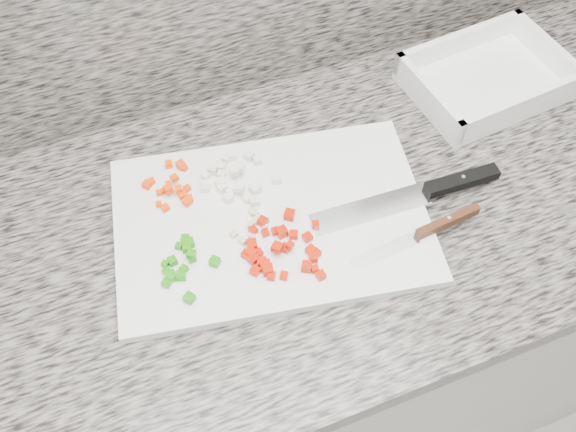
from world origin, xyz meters
name	(u,v)px	position (x,y,z in m)	size (l,w,h in m)	color
cabinet	(288,340)	(0.00, 1.44, 0.43)	(3.92, 0.62, 0.86)	silver
countertop	(288,224)	(0.00, 1.44, 0.88)	(3.96, 0.64, 0.04)	slate
cutting_board	(271,220)	(-0.03, 1.44, 0.91)	(0.48, 0.32, 0.02)	white
carrot_pile	(173,185)	(-0.15, 1.55, 0.92)	(0.08, 0.10, 0.02)	#FA4205
onion_pile	(235,177)	(-0.06, 1.53, 0.92)	(0.13, 0.12, 0.02)	silver
green_pepper_pile	(185,262)	(-0.17, 1.41, 0.92)	(0.09, 0.11, 0.02)	#21800B
red_pepper_pile	(279,250)	(-0.04, 1.38, 0.92)	(0.13, 0.13, 0.02)	red
garlic_pile	(250,225)	(-0.06, 1.43, 0.92)	(0.06, 0.06, 0.01)	beige
chef_knife	(431,190)	(0.22, 1.39, 0.92)	(0.32, 0.05, 0.02)	white
paring_knife	(432,229)	(0.19, 1.33, 0.92)	(0.22, 0.03, 0.02)	white
tray	(487,79)	(0.44, 1.58, 0.92)	(0.29, 0.22, 0.06)	white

